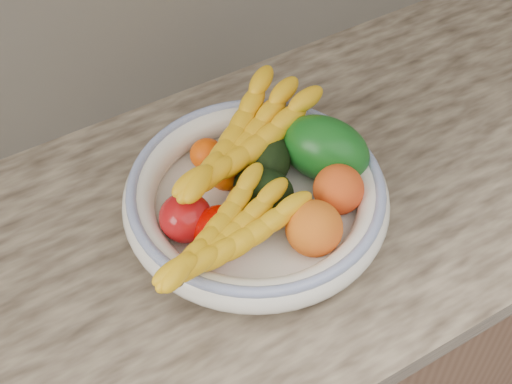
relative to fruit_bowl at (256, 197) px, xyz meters
The scene contains 15 objects.
kitchen_counter 0.49m from the fruit_bowl, 90.00° to the left, with size 2.44×0.66×1.40m.
fruit_bowl is the anchor object (origin of this frame).
clementine_back_left 0.11m from the fruit_bowl, 101.79° to the left, with size 0.05×0.05×0.05m, color #FB5605.
clementine_back_right 0.10m from the fruit_bowl, 73.38° to the left, with size 0.05×0.05×0.05m, color #FA5505.
clementine_back_mid 0.06m from the fruit_bowl, 75.77° to the left, with size 0.05×0.05×0.05m, color orange.
clementine_extra 0.06m from the fruit_bowl, 105.50° to the left, with size 0.05×0.05×0.05m, color #F26005.
tomato_left 0.11m from the fruit_bowl, behind, with size 0.08×0.08×0.07m, color #AE0F12.
tomato_near_left 0.09m from the fruit_bowl, 155.75° to the right, with size 0.07×0.07×0.07m, color #B40500.
avocado_center 0.02m from the fruit_bowl, 16.52° to the right, with size 0.06×0.09×0.06m, color black.
avocado_right 0.07m from the fruit_bowl, 43.42° to the left, with size 0.07×0.10×0.07m, color black.
green_mango 0.13m from the fruit_bowl, ahead, with size 0.09×0.14×0.10m, color #0E4D13.
peach_front 0.11m from the fruit_bowl, 72.61° to the right, with size 0.08×0.08×0.08m, color orange.
peach_right 0.12m from the fruit_bowl, 31.69° to the right, with size 0.07×0.07×0.07m, color orange.
banana_bunch_back 0.08m from the fruit_bowl, 76.88° to the left, with size 0.32×0.12×0.09m, color yellow, non-canonical shape.
banana_bunch_front 0.11m from the fruit_bowl, 141.43° to the right, with size 0.27×0.11×0.08m, color yellow, non-canonical shape.
Camera 1 is at (-0.35, 1.08, 1.74)m, focal length 50.00 mm.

